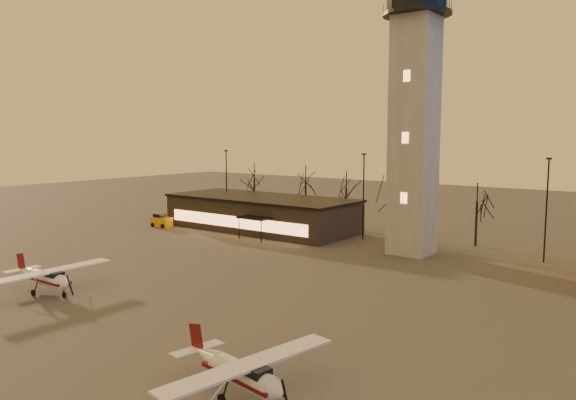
{
  "coord_description": "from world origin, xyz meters",
  "views": [
    {
      "loc": [
        24.45,
        -23.4,
        12.33
      ],
      "look_at": [
        -3.18,
        13.0,
        6.97
      ],
      "focal_mm": 35.0,
      "sensor_mm": 36.0,
      "label": 1
    }
  ],
  "objects": [
    {
      "name": "tree_row",
      "position": [
        -13.7,
        39.16,
        5.94
      ],
      "size": [
        37.2,
        9.2,
        8.8
      ],
      "color": "black",
      "rests_on": "ground"
    },
    {
      "name": "service_cart",
      "position": [
        -34.06,
        25.58,
        0.67
      ],
      "size": [
        2.86,
        1.94,
        1.75
      ],
      "rotation": [
        0.0,
        0.0,
        0.08
      ],
      "color": "#D3990C",
      "rests_on": "ground"
    },
    {
      "name": "cessna_front",
      "position": [
        7.73,
        -4.68,
        0.92
      ],
      "size": [
        7.8,
        9.82,
        2.7
      ],
      "rotation": [
        0.0,
        0.0,
        -0.17
      ],
      "color": "silver",
      "rests_on": "ground"
    },
    {
      "name": "ground",
      "position": [
        0.0,
        0.0,
        0.0
      ],
      "size": [
        220.0,
        220.0,
        0.0
      ],
      "primitive_type": "plane",
      "color": "#3D3B39",
      "rests_on": "ground"
    },
    {
      "name": "control_tower",
      "position": [
        0.0,
        30.0,
        16.33
      ],
      "size": [
        6.8,
        6.8,
        32.6
      ],
      "color": "gray",
      "rests_on": "ground"
    },
    {
      "name": "light_poles",
      "position": [
        0.5,
        31.0,
        5.41
      ],
      "size": [
        58.5,
        12.25,
        10.14
      ],
      "color": "black",
      "rests_on": "ground"
    },
    {
      "name": "cessna_rear",
      "position": [
        -16.08,
        -0.74,
        0.94
      ],
      "size": [
        7.85,
        9.92,
        2.74
      ],
      "rotation": [
        0.0,
        0.0,
        0.02
      ],
      "color": "white",
      "rests_on": "ground"
    },
    {
      "name": "terminal",
      "position": [
        -21.99,
        31.98,
        2.16
      ],
      "size": [
        25.4,
        12.2,
        4.3
      ],
      "color": "black",
      "rests_on": "ground"
    }
  ]
}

